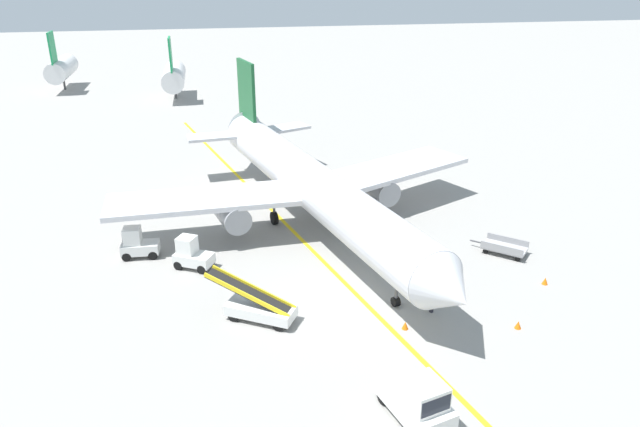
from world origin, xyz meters
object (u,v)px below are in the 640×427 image
at_px(ground_crew_marshaller, 432,298).
at_px(safety_cone_nose_right, 545,281).
at_px(airliner, 309,183).
at_px(baggage_cart_loaded, 504,248).
at_px(safety_cone_nose_left, 518,325).
at_px(safety_cone_wingtip_right, 387,203).
at_px(belt_loader_forward_hold, 259,307).
at_px(baggage_tug_by_cargo_door, 138,244).
at_px(pushback_tug, 418,400).
at_px(baggage_tug_near_wing, 192,254).
at_px(safety_cone_wingtip_left, 405,325).

distance_m(ground_crew_marshaller, safety_cone_nose_right, 8.07).
distance_m(airliner, ground_crew_marshaller, 13.74).
bearing_deg(airliner, baggage_cart_loaded, -29.66).
xyz_separation_m(safety_cone_nose_left, safety_cone_wingtip_right, (-1.91, 17.80, 0.00)).
bearing_deg(belt_loader_forward_hold, baggage_tug_by_cargo_door, 128.77).
height_order(baggage_tug_by_cargo_door, belt_loader_forward_hold, belt_loader_forward_hold).
relative_size(baggage_tug_by_cargo_door, ground_crew_marshaller, 1.45).
xyz_separation_m(airliner, ground_crew_marshaller, (4.74, -12.65, -2.51)).
distance_m(pushback_tug, baggage_tug_by_cargo_door, 22.07).
bearing_deg(safety_cone_wingtip_right, safety_cone_nose_left, -83.88).
bearing_deg(pushback_tug, baggage_tug_near_wing, 121.50).
distance_m(baggage_cart_loaded, safety_cone_nose_right, 4.24).
bearing_deg(safety_cone_wingtip_left, safety_cone_nose_right, 16.51).
bearing_deg(safety_cone_wingtip_left, baggage_tug_by_cargo_door, 142.54).
distance_m(baggage_tug_near_wing, safety_cone_wingtip_right, 17.06).
height_order(baggage_tug_near_wing, ground_crew_marshaller, baggage_tug_near_wing).
relative_size(airliner, baggage_tug_near_wing, 12.79).
height_order(baggage_tug_near_wing, baggage_cart_loaded, baggage_tug_near_wing).
distance_m(pushback_tug, safety_cone_wingtip_left, 6.75).
bearing_deg(belt_loader_forward_hold, pushback_tug, -56.30).
distance_m(baggage_tug_by_cargo_door, safety_cone_wingtip_right, 19.54).
bearing_deg(baggage_tug_by_cargo_door, safety_cone_wingtip_right, 16.19).
distance_m(ground_crew_marshaller, safety_cone_nose_left, 4.69).
xyz_separation_m(baggage_tug_near_wing, ground_crew_marshaller, (13.17, -7.79, -0.02)).
relative_size(baggage_tug_near_wing, ground_crew_marshaller, 1.61).
xyz_separation_m(pushback_tug, baggage_tug_by_cargo_door, (-13.07, 17.78, -0.07)).
height_order(pushback_tug, baggage_cart_loaded, pushback_tug).
bearing_deg(baggage_cart_loaded, baggage_tug_near_wing, 174.45).
bearing_deg(baggage_tug_near_wing, pushback_tug, -58.50).
bearing_deg(airliner, belt_loader_forward_hold, -112.54).
bearing_deg(baggage_cart_loaded, airliner, 150.34).
height_order(baggage_tug_by_cargo_door, baggage_cart_loaded, baggage_tug_by_cargo_door).
bearing_deg(baggage_tug_by_cargo_door, pushback_tug, -53.68).
distance_m(ground_crew_marshaller, safety_cone_wingtip_left, 2.46).
distance_m(airliner, safety_cone_nose_right, 17.07).
relative_size(airliner, pushback_tug, 8.79).
xyz_separation_m(safety_cone_nose_right, safety_cone_wingtip_right, (-5.80, 13.80, 0.00)).
bearing_deg(baggage_tug_near_wing, safety_cone_nose_right, -16.36).
xyz_separation_m(baggage_tug_by_cargo_door, safety_cone_wingtip_left, (14.72, -11.28, -0.71)).
xyz_separation_m(pushback_tug, ground_crew_marshaller, (3.62, 7.81, -0.08)).
relative_size(ground_crew_marshaller, safety_cone_wingtip_left, 3.86).
bearing_deg(baggage_tug_near_wing, safety_cone_wingtip_right, 26.57).
bearing_deg(baggage_cart_loaded, pushback_tug, -128.68).
height_order(baggage_tug_near_wing, safety_cone_wingtip_right, baggage_tug_near_wing).
bearing_deg(safety_cone_nose_right, airliner, 138.82).
relative_size(baggage_tug_near_wing, belt_loader_forward_hold, 0.55).
distance_m(safety_cone_wingtip_left, safety_cone_wingtip_right, 17.20).
height_order(safety_cone_nose_left, safety_cone_wingtip_left, same).
distance_m(baggage_tug_near_wing, safety_cone_nose_left, 19.96).
distance_m(airliner, pushback_tug, 20.63).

